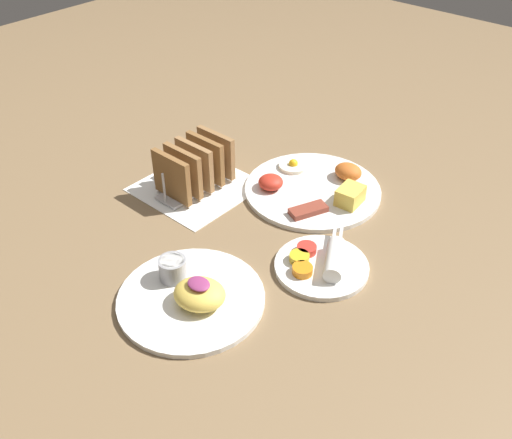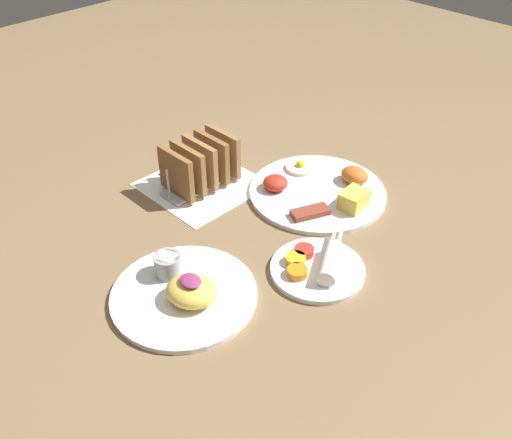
% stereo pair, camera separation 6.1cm
% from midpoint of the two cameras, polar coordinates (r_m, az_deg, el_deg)
% --- Properties ---
extents(ground_plane, '(3.00, 3.00, 0.00)m').
position_cam_midpoint_polar(ground_plane, '(1.07, -0.99, -2.54)').
color(ground_plane, brown).
extents(napkin_flat, '(0.22, 0.22, 0.00)m').
position_cam_midpoint_polar(napkin_flat, '(1.23, -7.41, 3.24)').
color(napkin_flat, white).
rests_on(napkin_flat, ground_plane).
extents(plate_breakfast, '(0.29, 0.29, 0.05)m').
position_cam_midpoint_polar(plate_breakfast, '(1.20, 4.49, 3.16)').
color(plate_breakfast, white).
rests_on(plate_breakfast, ground_plane).
extents(plate_condiments, '(0.17, 0.18, 0.04)m').
position_cam_midpoint_polar(plate_condiments, '(1.01, 4.90, -4.48)').
color(plate_condiments, white).
rests_on(plate_condiments, ground_plane).
extents(plate_foreground, '(0.25, 0.25, 0.06)m').
position_cam_midpoint_polar(plate_foreground, '(0.96, -8.31, -7.42)').
color(plate_foreground, white).
rests_on(plate_foreground, ground_plane).
extents(toast_rack, '(0.10, 0.18, 0.10)m').
position_cam_midpoint_polar(toast_rack, '(1.20, -7.60, 5.23)').
color(toast_rack, '#B7B7BC').
rests_on(toast_rack, ground_plane).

